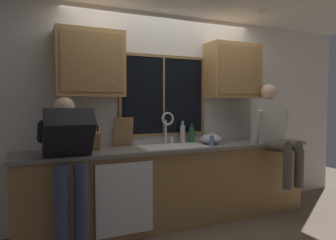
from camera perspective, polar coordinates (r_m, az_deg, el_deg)
back_wall at (r=4.01m, az=-0.98°, el=0.89°), size 5.93×0.12×2.55m
ceiling_downlight_right at (r=4.16m, az=17.21°, el=18.49°), size 0.14×0.14×0.01m
window_glass at (r=3.94m, az=-0.85°, el=4.49°), size 1.10×0.02×0.95m
window_frame_top at (r=3.97m, az=-0.80°, el=11.62°), size 1.17×0.02×0.04m
window_frame_bottom at (r=3.95m, az=-0.78°, el=-2.67°), size 1.17×0.02×0.04m
window_frame_left at (r=3.74m, az=-8.82°, el=4.52°), size 0.03×0.02×0.95m
window_frame_right at (r=4.19m, az=6.38°, el=4.39°), size 0.03×0.02×0.95m
window_mullion_center at (r=3.92m, az=-0.78°, el=4.49°), size 0.02×0.02×0.95m
lower_cabinet_run at (r=3.82m, az=1.16°, el=-11.93°), size 3.53×0.58×0.88m
countertop at (r=3.71m, az=1.30°, el=-5.12°), size 3.59×0.62×0.04m
dishwasher_front at (r=3.28m, az=-7.90°, el=-14.16°), size 0.60×0.02×0.74m
upper_cabinet_left at (r=3.53m, az=-14.18°, el=10.00°), size 0.73×0.36×0.72m
upper_cabinet_right at (r=4.29m, az=11.83°, el=8.80°), size 0.73×0.36×0.72m
sink at (r=3.72m, az=0.96°, el=-6.30°), size 0.80×0.46×0.21m
faucet at (r=3.84m, az=-0.08°, el=-0.72°), size 0.18×0.09×0.40m
person_standing at (r=3.09m, az=-17.82°, el=-6.20°), size 0.53×0.71×1.50m
person_sitting_on_counter at (r=4.19m, az=18.84°, el=-1.52°), size 0.54×0.62×1.26m
knife_block at (r=3.44m, az=-13.52°, el=-3.69°), size 0.12×0.18×0.32m
cutting_board at (r=3.69m, az=-8.19°, el=-2.21°), size 0.23×0.09×0.35m
mixing_bowl at (r=3.94m, az=7.87°, el=-3.50°), size 0.26×0.26×0.13m
soap_dispenser at (r=3.72m, az=8.00°, el=-3.76°), size 0.06×0.07×0.18m
bottle_green_glass at (r=4.05m, az=4.35°, el=-2.63°), size 0.07×0.07×0.26m
bottle_tall_clear at (r=3.99m, az=2.70°, el=-2.48°), size 0.07×0.07×0.29m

